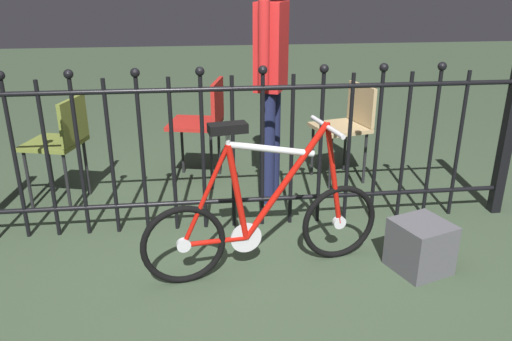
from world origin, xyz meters
TOP-DOWN VIEW (x-y plane):
  - ground_plane at (0.00, 0.00)m, footprint 20.00×20.00m
  - iron_fence at (-0.08, 0.56)m, footprint 3.71×0.07m
  - bicycle at (0.06, -0.01)m, footprint 1.38×0.41m
  - chair_olive at (-1.28, 1.09)m, footprint 0.47×0.46m
  - chair_tan at (0.92, 1.32)m, footprint 0.48×0.48m
  - chair_red at (-0.25, 1.40)m, footprint 0.48×0.48m
  - person_visitor at (0.23, 0.99)m, footprint 0.28×0.44m
  - display_crate at (0.95, -0.11)m, footprint 0.37×0.37m

SIDE VIEW (x-z plane):
  - ground_plane at x=0.00m, z-range 0.00..0.00m
  - display_crate at x=0.95m, z-range 0.00..0.30m
  - bicycle at x=0.06m, z-range -0.13..0.77m
  - chair_tan at x=0.92m, z-range 0.10..0.89m
  - chair_olive at x=-1.28m, z-range 0.10..0.90m
  - chair_red at x=-0.25m, z-range 0.11..0.96m
  - iron_fence at x=-0.08m, z-range 0.01..1.14m
  - person_visitor at x=0.23m, z-range 0.17..1.85m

